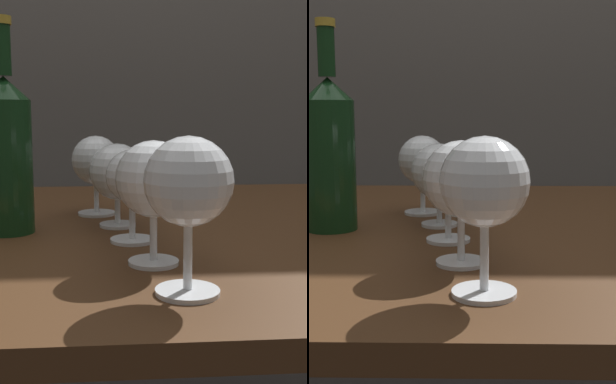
{
  "view_description": "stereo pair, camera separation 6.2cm",
  "coord_description": "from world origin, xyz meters",
  "views": [
    {
      "loc": [
        -0.06,
        -0.85,
        0.91
      ],
      "look_at": [
        -0.01,
        -0.24,
        0.82
      ],
      "focal_mm": 48.88,
      "sensor_mm": 36.0,
      "label": 1
    },
    {
      "loc": [
        -0.0,
        -0.85,
        0.91
      ],
      "look_at": [
        -0.01,
        -0.24,
        0.82
      ],
      "focal_mm": 48.88,
      "sensor_mm": 36.0,
      "label": 2
    }
  ],
  "objects": [
    {
      "name": "wine_glass_port",
      "position": [
        -0.09,
        0.08,
        0.83
      ],
      "size": [
        0.09,
        0.09,
        0.14
      ],
      "color": "white",
      "rests_on": "dining_table"
    },
    {
      "name": "wine_glass_cabernet",
      "position": [
        0.01,
        -0.35,
        0.85
      ],
      "size": [
        0.09,
        0.09,
        0.16
      ],
      "color": "white",
      "rests_on": "dining_table"
    },
    {
      "name": "wine_glass_amber",
      "position": [
        -0.05,
        -0.02,
        0.82
      ],
      "size": [
        0.09,
        0.09,
        0.13
      ],
      "color": "white",
      "rests_on": "dining_table"
    },
    {
      "name": "wine_glass_rose",
      "position": [
        -0.03,
        -0.13,
        0.83
      ],
      "size": [
        0.07,
        0.07,
        0.13
      ],
      "color": "white",
      "rests_on": "dining_table"
    },
    {
      "name": "wine_glass_chardonnay",
      "position": [
        -0.01,
        -0.24,
        0.84
      ],
      "size": [
        0.09,
        0.09,
        0.15
      ],
      "color": "white",
      "rests_on": "dining_table"
    },
    {
      "name": "wine_bottle",
      "position": [
        -0.22,
        -0.05,
        0.86
      ],
      "size": [
        0.08,
        0.08,
        0.32
      ],
      "color": "#143819",
      "rests_on": "dining_table"
    },
    {
      "name": "dining_table",
      "position": [
        0.0,
        0.0,
        0.64
      ],
      "size": [
        1.19,
        0.92,
        0.74
      ],
      "color": "#472B16",
      "rests_on": "ground_plane"
    },
    {
      "name": "back_wall",
      "position": [
        0.0,
        1.04,
        1.3
      ],
      "size": [
        5.0,
        0.08,
        2.6
      ],
      "primitive_type": "cube",
      "color": "#59544F",
      "rests_on": "ground_plane"
    }
  ]
}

